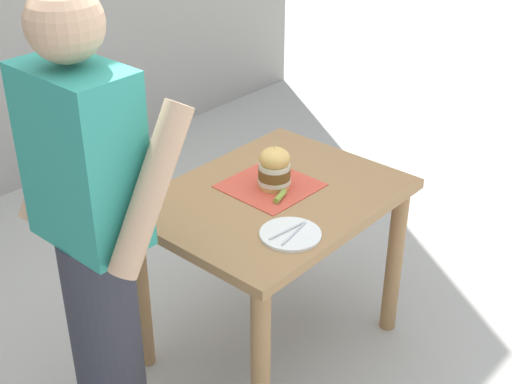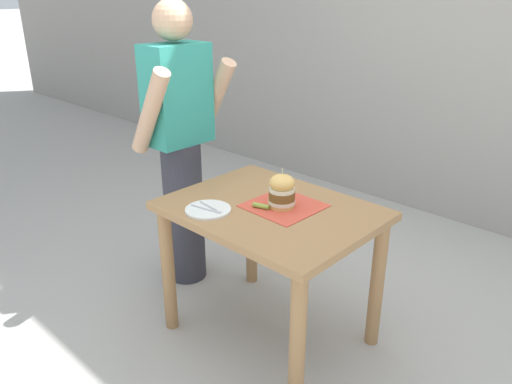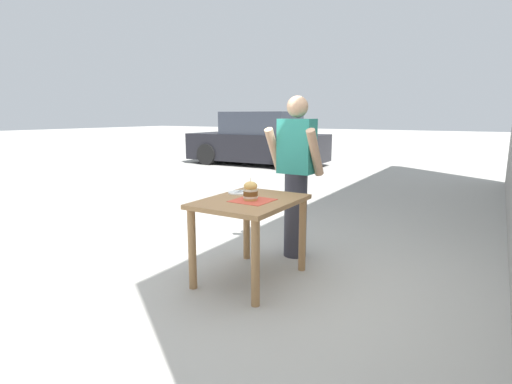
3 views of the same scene
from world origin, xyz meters
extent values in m
plane|color=#ADAAA3|center=(0.00, 0.00, 0.00)|extent=(80.00, 80.00, 0.00)
cube|color=#9E7247|center=(0.00, 0.00, 0.73)|extent=(0.76, 0.99, 0.04)
cylinder|color=#9E7247|center=(-0.32, -0.44, 0.36)|extent=(0.07, 0.07, 0.71)
cylinder|color=#9E7247|center=(0.32, -0.44, 0.36)|extent=(0.07, 0.07, 0.71)
cylinder|color=#9E7247|center=(-0.32, 0.44, 0.36)|extent=(0.07, 0.07, 0.71)
cylinder|color=#9E7247|center=(0.32, 0.44, 0.36)|extent=(0.07, 0.07, 0.71)
cube|color=#D64C38|center=(0.05, -0.04, 0.76)|extent=(0.34, 0.34, 0.00)
cylinder|color=#E5B25B|center=(0.03, -0.04, 0.77)|extent=(0.12, 0.12, 0.02)
cylinder|color=beige|center=(0.03, -0.04, 0.79)|extent=(0.13, 0.13, 0.02)
cylinder|color=brown|center=(0.03, -0.04, 0.82)|extent=(0.13, 0.13, 0.04)
cylinder|color=beige|center=(0.03, -0.04, 0.85)|extent=(0.12, 0.12, 0.02)
ellipsoid|color=#E5B25B|center=(0.03, -0.04, 0.88)|extent=(0.12, 0.12, 0.08)
cylinder|color=#D1B77F|center=(0.03, -0.04, 0.93)|extent=(0.00, 0.00, 0.05)
cylinder|color=#8EA83D|center=(-0.05, 0.02, 0.77)|extent=(0.05, 0.09, 0.02)
cylinder|color=white|center=(-0.24, 0.19, 0.76)|extent=(0.22, 0.22, 0.01)
cylinder|color=silver|center=(-0.26, 0.19, 0.77)|extent=(0.04, 0.17, 0.01)
cylinder|color=silver|center=(-0.23, 0.19, 0.77)|extent=(0.03, 0.17, 0.01)
cylinder|color=#33333D|center=(0.08, 0.78, 0.45)|extent=(0.24, 0.24, 0.90)
cube|color=teal|center=(0.08, 0.78, 1.18)|extent=(0.36, 0.22, 0.56)
sphere|color=tan|center=(0.08, 0.78, 1.58)|extent=(0.22, 0.22, 0.22)
cylinder|color=tan|center=(-0.15, 0.72, 1.13)|extent=(0.09, 0.34, 0.50)
cylinder|color=tan|center=(0.31, 0.72, 1.13)|extent=(0.09, 0.34, 0.50)
cube|color=black|center=(-4.49, 7.57, 0.54)|extent=(4.26, 1.85, 0.80)
cube|color=#2D333D|center=(-4.34, 7.57, 1.27)|extent=(2.15, 1.63, 0.66)
cylinder|color=black|center=(-5.76, 6.72, 0.32)|extent=(0.65, 0.24, 0.64)
cylinder|color=black|center=(-5.82, 8.33, 0.32)|extent=(0.65, 0.24, 0.64)
cylinder|color=black|center=(-3.16, 6.81, 0.32)|extent=(0.65, 0.24, 0.64)
cylinder|color=black|center=(-3.22, 8.42, 0.32)|extent=(0.65, 0.24, 0.64)
camera|label=1|loc=(-1.55, 1.85, 2.12)|focal=50.00mm
camera|label=2|loc=(-1.66, -1.46, 1.75)|focal=35.00mm
camera|label=3|loc=(1.86, -2.96, 1.49)|focal=28.00mm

